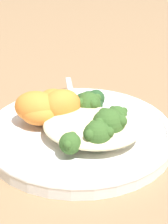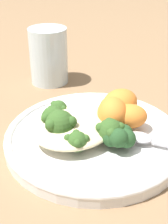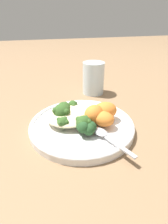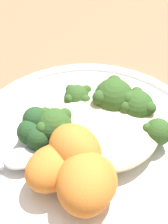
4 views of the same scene
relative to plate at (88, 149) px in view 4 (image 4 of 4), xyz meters
name	(u,v)px [view 4 (image 4 of 4)]	position (x,y,z in m)	size (l,w,h in m)	color
ground_plane	(82,171)	(0.02, -0.01, -0.01)	(4.00, 4.00, 0.00)	#846647
plate	(88,149)	(0.00, 0.00, 0.00)	(0.27, 0.27, 0.02)	white
quinoa_mound	(107,120)	(-0.02, 0.02, 0.02)	(0.13, 0.11, 0.02)	beige
broccoli_stalk_0	(137,141)	(0.00, 0.05, 0.02)	(0.06, 0.10, 0.03)	#9EBC66
broccoli_stalk_1	(129,117)	(-0.02, 0.04, 0.03)	(0.10, 0.08, 0.04)	#9EBC66
broccoli_stalk_2	(112,106)	(-0.04, 0.02, 0.03)	(0.12, 0.05, 0.04)	#9EBC66
broccoli_stalk_3	(82,111)	(-0.03, -0.01, 0.02)	(0.11, 0.05, 0.03)	#9EBC66
broccoli_stalk_4	(62,130)	(0.00, -0.03, 0.03)	(0.06, 0.08, 0.04)	#9EBC66
sweet_potato_chunk_0	(52,168)	(0.05, -0.03, 0.03)	(0.05, 0.04, 0.04)	orange
sweet_potato_chunk_1	(75,150)	(0.03, -0.01, 0.03)	(0.06, 0.05, 0.05)	orange
sweet_potato_chunk_2	(94,181)	(0.06, 0.01, 0.03)	(0.05, 0.04, 0.03)	orange
sweet_potato_chunk_3	(85,183)	(0.06, 0.00, 0.03)	(0.06, 0.05, 0.04)	orange
kale_tuft	(41,128)	(0.00, -0.05, 0.03)	(0.05, 0.05, 0.03)	#234723
spoon	(7,162)	(0.03, -0.08, 0.01)	(0.06, 0.12, 0.01)	#B7B7BC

